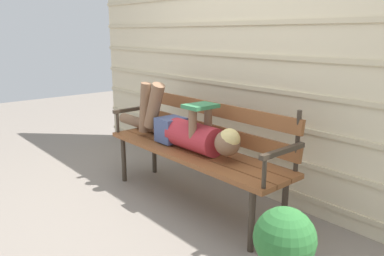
% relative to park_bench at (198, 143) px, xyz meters
% --- Properties ---
extents(ground_plane, '(12.00, 12.00, 0.00)m').
position_rel_park_bench_xyz_m(ground_plane, '(0.00, -0.20, -0.51)').
color(ground_plane, gray).
extents(house_siding, '(4.57, 0.08, 2.39)m').
position_rel_park_bench_xyz_m(house_siding, '(0.00, 0.53, 0.69)').
color(house_siding, beige).
rests_on(house_siding, ground).
extents(park_bench, '(1.79, 0.47, 0.89)m').
position_rel_park_bench_xyz_m(park_bench, '(0.00, 0.00, 0.00)').
color(park_bench, brown).
rests_on(park_bench, ground).
extents(reclining_person, '(1.66, 0.25, 0.51)m').
position_rel_park_bench_xyz_m(reclining_person, '(-0.12, -0.07, 0.10)').
color(reclining_person, '#B72D38').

